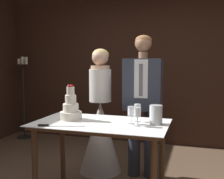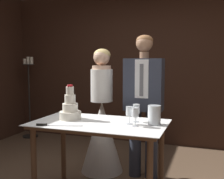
% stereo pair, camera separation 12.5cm
% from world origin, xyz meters
% --- Properties ---
extents(wall_back, '(5.36, 0.12, 2.63)m').
position_xyz_m(wall_back, '(0.00, 2.29, 1.31)').
color(wall_back, '#382116').
rests_on(wall_back, ground_plane).
extents(cake_table, '(1.33, 0.76, 0.83)m').
position_xyz_m(cake_table, '(-0.02, 0.02, 0.72)').
color(cake_table, brown).
rests_on(cake_table, ground_plane).
extents(tiered_cake, '(0.23, 0.23, 0.36)m').
position_xyz_m(tiered_cake, '(-0.36, 0.05, 0.93)').
color(tiered_cake, silver).
rests_on(tiered_cake, cake_table).
extents(cake_knife, '(0.42, 0.15, 0.02)m').
position_xyz_m(cake_knife, '(-0.39, -0.28, 0.83)').
color(cake_knife, silver).
rests_on(cake_knife, cake_table).
extents(wine_glass_near, '(0.07, 0.07, 0.17)m').
position_xyz_m(wine_glass_near, '(0.29, 0.04, 0.95)').
color(wine_glass_near, silver).
rests_on(wine_glass_near, cake_table).
extents(wine_glass_middle, '(0.07, 0.07, 0.18)m').
position_xyz_m(wine_glass_middle, '(0.36, -0.03, 0.95)').
color(wine_glass_middle, silver).
rests_on(wine_glass_middle, cake_table).
extents(wine_glass_far, '(0.07, 0.07, 0.18)m').
position_xyz_m(wine_glass_far, '(0.32, 0.15, 0.95)').
color(wine_glass_far, silver).
rests_on(wine_glass_far, cake_table).
extents(hurricane_candle, '(0.12, 0.12, 0.19)m').
position_xyz_m(hurricane_candle, '(0.52, 0.10, 0.91)').
color(hurricane_candle, silver).
rests_on(hurricane_candle, cake_table).
extents(bride, '(0.54, 0.54, 1.59)m').
position_xyz_m(bride, '(-0.29, 0.78, 0.58)').
color(bride, white).
rests_on(bride, ground_plane).
extents(groom, '(0.46, 0.25, 1.74)m').
position_xyz_m(groom, '(0.26, 0.78, 0.98)').
color(groom, '#333847').
rests_on(groom, ground_plane).
extents(candle_stand, '(0.28, 0.28, 1.51)m').
position_xyz_m(candle_stand, '(-2.19, 1.89, 0.76)').
color(candle_stand, black).
rests_on(candle_stand, ground_plane).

